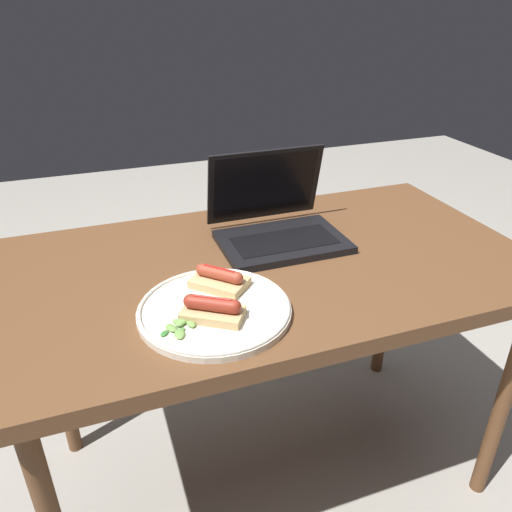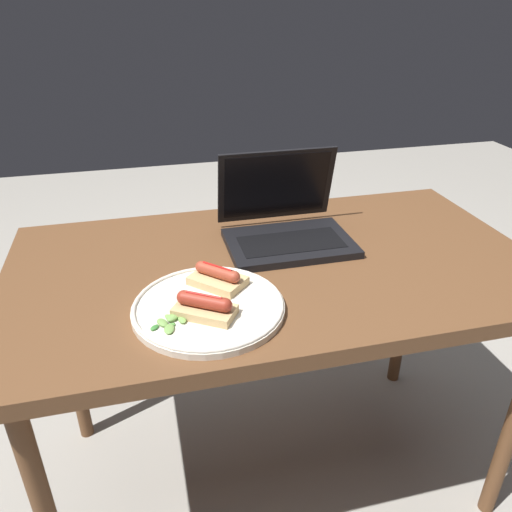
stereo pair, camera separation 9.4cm
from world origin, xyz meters
TOP-DOWN VIEW (x-y plane):
  - ground_plane at (0.00, 0.00)m, footprint 6.00×6.00m
  - desk at (0.00, 0.00)m, footprint 1.22×0.68m
  - laptop at (0.05, 0.10)m, footprint 0.30×0.25m
  - plate at (-0.18, -0.16)m, footprint 0.30×0.30m
  - sausage_toast_left at (-0.19, -0.20)m, footprint 0.13×0.11m
  - sausage_toast_middle at (-0.15, -0.09)m, footprint 0.13×0.13m
  - salad_pile at (-0.26, -0.21)m, footprint 0.07×0.07m

SIDE VIEW (x-z plane):
  - ground_plane at x=0.00m, z-range 0.00..0.00m
  - desk at x=0.00m, z-range 0.29..0.99m
  - plate at x=-0.18m, z-range 0.70..0.72m
  - salad_pile at x=-0.26m, z-range 0.72..0.73m
  - sausage_toast_middle at x=-0.15m, z-range 0.71..0.76m
  - sausage_toast_left at x=-0.19m, z-range 0.71..0.76m
  - laptop at x=0.05m, z-range 0.64..0.85m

